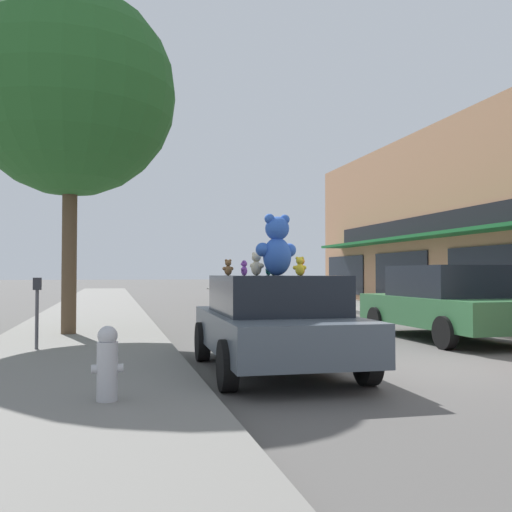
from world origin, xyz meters
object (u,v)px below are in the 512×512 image
object	(u,v)px
teddy_bear_yellow	(300,266)
teddy_bear_cream	(256,264)
plush_art_car	(275,321)
teddy_bear_giant	(277,246)
street_tree	(71,93)
teddy_bear_orange	(301,267)
teddy_bear_purple	(244,268)
teddy_bear_brown	(228,268)
teddy_bear_teal	(268,269)
teddy_bear_green	(273,265)
parked_car_far_center	(445,302)
parking_meter	(37,303)
fire_hydrant	(107,363)

from	to	relation	value
teddy_bear_yellow	teddy_bear_cream	distance (m)	0.94
plush_art_car	teddy_bear_giant	xyz separation A→B (m)	(0.12, 0.28, 1.14)
teddy_bear_giant	street_tree	world-z (taller)	street_tree
teddy_bear_orange	street_tree	world-z (taller)	street_tree
teddy_bear_purple	street_tree	size ratio (longest dim) A/B	0.03
teddy_bear_brown	teddy_bear_purple	xyz separation A→B (m)	(0.02, -1.06, -0.02)
teddy_bear_brown	teddy_bear_teal	distance (m)	0.66
plush_art_car	teddy_bear_purple	world-z (taller)	teddy_bear_purple
teddy_bear_green	parked_car_far_center	world-z (taller)	teddy_bear_green
teddy_bear_giant	teddy_bear_brown	world-z (taller)	teddy_bear_giant
teddy_bear_yellow	parking_meter	world-z (taller)	teddy_bear_yellow
teddy_bear_purple	parked_car_far_center	size ratio (longest dim) A/B	0.05
plush_art_car	teddy_bear_orange	world-z (taller)	teddy_bear_orange
plush_art_car	teddy_bear_cream	world-z (taller)	teddy_bear_cream
teddy_bear_teal	teddy_bear_orange	bearing A→B (deg)	75.52
teddy_bear_teal	street_tree	size ratio (longest dim) A/B	0.03
plush_art_car	parked_car_far_center	size ratio (longest dim) A/B	0.88
teddy_bear_green	teddy_bear_orange	bearing A→B (deg)	63.58
plush_art_car	parking_meter	bearing A→B (deg)	147.21
teddy_bear_green	parked_car_far_center	size ratio (longest dim) A/B	0.07
teddy_bear_purple	parking_meter	bearing A→B (deg)	-103.19
teddy_bear_brown	fire_hydrant	size ratio (longest dim) A/B	0.33
teddy_bear_yellow	parked_car_far_center	world-z (taller)	teddy_bear_yellow
teddy_bear_teal	teddy_bear_yellow	world-z (taller)	teddy_bear_yellow
teddy_bear_giant	street_tree	size ratio (longest dim) A/B	0.12
teddy_bear_giant	teddy_bear_brown	distance (m)	0.92
street_tree	teddy_bear_purple	bearing A→B (deg)	-62.52
teddy_bear_giant	fire_hydrant	world-z (taller)	teddy_bear_giant
teddy_bear_purple	fire_hydrant	size ratio (longest dim) A/B	0.28
teddy_bear_brown	teddy_bear_yellow	bearing A→B (deg)	122.02
teddy_bear_cream	teddy_bear_purple	bearing A→B (deg)	120.67
teddy_bear_giant	teddy_bear_green	bearing A→B (deg)	-111.52
teddy_bear_giant	teddy_bear_yellow	world-z (taller)	teddy_bear_giant
parked_car_far_center	fire_hydrant	bearing A→B (deg)	-145.05
teddy_bear_brown	teddy_bear_yellow	distance (m)	1.31
teddy_bear_purple	plush_art_car	bearing A→B (deg)	143.67
teddy_bear_cream	plush_art_car	bearing A→B (deg)	154.60
teddy_bear_yellow	fire_hydrant	xyz separation A→B (m)	(-2.78, -1.89, -1.06)
parked_car_far_center	fire_hydrant	xyz separation A→B (m)	(-7.28, -5.09, -0.31)
teddy_bear_giant	parking_meter	distance (m)	4.53
teddy_bear_teal	fire_hydrant	world-z (taller)	teddy_bear_teal
teddy_bear_yellow	teddy_bear_purple	bearing A→B (deg)	18.49
teddy_bear_green	teddy_bear_teal	size ratio (longest dim) A/B	1.49
parked_car_far_center	teddy_bear_green	bearing A→B (deg)	-153.42
teddy_bear_purple	parked_car_far_center	world-z (taller)	teddy_bear_purple
plush_art_car	teddy_bear_giant	bearing A→B (deg)	68.73
teddy_bear_cream	parking_meter	bearing A→B (deg)	27.47
plush_art_car	teddy_bear_yellow	world-z (taller)	teddy_bear_yellow
teddy_bear_orange	parking_meter	bearing A→B (deg)	-80.70
teddy_bear_teal	teddy_bear_giant	bearing A→B (deg)	38.57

